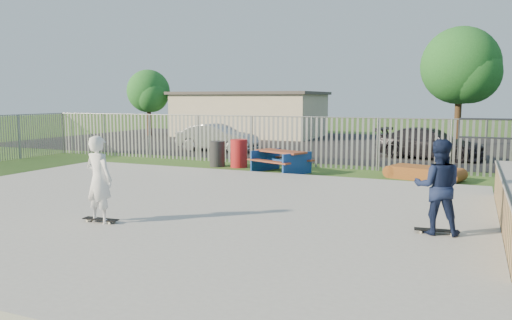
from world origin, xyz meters
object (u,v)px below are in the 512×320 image
at_px(trash_bin_grey, 217,154).
at_px(skater_navy, 438,187).
at_px(picnic_table, 281,161).
at_px(skater_white, 99,179).
at_px(funbox, 424,173).
at_px(tree_left, 148,91).
at_px(tree_mid, 460,66).
at_px(car_silver, 217,138).
at_px(car_dark, 430,143).
at_px(trash_bin_red, 239,153).

distance_m(trash_bin_grey, skater_navy, 11.79).
relative_size(picnic_table, skater_white, 1.32).
height_order(funbox, skater_white, skater_white).
relative_size(trash_bin_grey, skater_white, 0.56).
relative_size(funbox, trash_bin_grey, 2.28).
bearing_deg(skater_navy, trash_bin_grey, -48.43).
bearing_deg(tree_left, skater_navy, -44.08).
xyz_separation_m(tree_left, skater_white, (14.88, -22.59, -2.19)).
bearing_deg(skater_white, tree_mid, -98.13).
bearing_deg(trash_bin_grey, funbox, -0.74).
relative_size(trash_bin_grey, tree_left, 0.21).
bearing_deg(car_silver, funbox, -115.16).
bearing_deg(skater_navy, tree_left, -51.27).
height_order(trash_bin_grey, car_dark, car_dark).
distance_m(tree_left, skater_white, 27.14).
bearing_deg(picnic_table, car_silver, 157.96).
height_order(trash_bin_grey, skater_white, skater_white).
bearing_deg(funbox, car_dark, 109.38).
distance_m(picnic_table, car_silver, 7.95).
height_order(tree_left, skater_white, tree_left).
relative_size(funbox, car_silver, 0.55).
relative_size(trash_bin_red, trash_bin_grey, 1.09).
bearing_deg(skater_white, tree_left, -49.64).
bearing_deg(car_dark, skater_navy, -161.87).
distance_m(car_silver, car_dark, 10.38).
distance_m(tree_mid, skater_white, 24.22).
height_order(car_silver, tree_mid, tree_mid).
relative_size(funbox, skater_white, 1.28).
relative_size(picnic_table, tree_left, 0.50).
height_order(tree_left, skater_navy, tree_left).
distance_m(funbox, trash_bin_grey, 7.98).
relative_size(funbox, tree_mid, 0.34).
distance_m(picnic_table, trash_bin_red, 2.16).
xyz_separation_m(trash_bin_grey, tree_mid, (8.59, 13.50, 4.07)).
distance_m(trash_bin_red, car_silver, 6.09).
height_order(car_silver, skater_white, skater_white).
xyz_separation_m(trash_bin_red, tree_left, (-13.46, 12.85, 2.69)).
xyz_separation_m(car_dark, tree_left, (-20.21, 6.94, 2.54)).
bearing_deg(tree_left, trash_bin_grey, -45.93).
bearing_deg(tree_left, car_silver, -38.77).
xyz_separation_m(trash_bin_red, tree_mid, (7.67, 13.40, 4.02)).
distance_m(picnic_table, funbox, 5.04).
distance_m(funbox, tree_left, 24.51).
bearing_deg(skater_white, trash_bin_grey, -69.39).
bearing_deg(car_silver, tree_mid, -52.45).
xyz_separation_m(picnic_table, funbox, (5.02, 0.48, -0.21)).
relative_size(picnic_table, car_dark, 0.51).
height_order(picnic_table, trash_bin_red, trash_bin_red).
xyz_separation_m(picnic_table, trash_bin_grey, (-2.96, 0.58, 0.09)).
relative_size(trash_bin_red, tree_left, 0.23).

